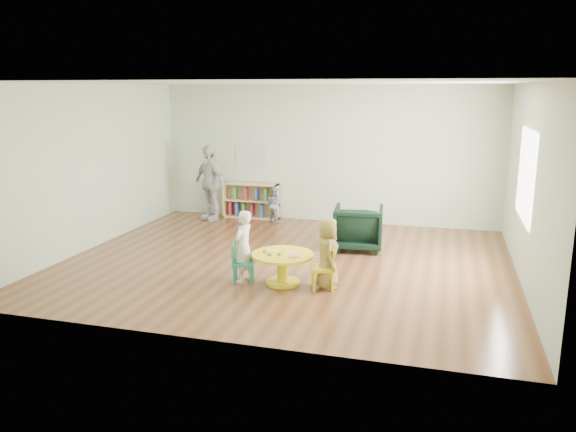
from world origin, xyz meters
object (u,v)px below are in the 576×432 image
object	(u,v)px
child_right	(327,253)
toddler	(274,205)
kid_chair_right	(326,267)
activity_table	(283,263)
kid_chair_left	(240,261)
adult_caretaker	(210,183)
bookshelf	(251,201)
armchair	(358,228)
child_left	(243,246)

from	to	relation	value
child_right	toddler	bearing A→B (deg)	8.35
kid_chair_right	child_right	size ratio (longest dim) A/B	0.59
activity_table	kid_chair_left	world-z (taller)	kid_chair_left
kid_chair_left	toddler	size ratio (longest dim) A/B	0.77
adult_caretaker	activity_table	bearing A→B (deg)	-23.05
toddler	adult_caretaker	size ratio (longest dim) A/B	0.47
activity_table	bookshelf	xyz separation A→B (m)	(-1.85, 3.86, 0.06)
kid_chair_right	bookshelf	world-z (taller)	bookshelf
activity_table	armchair	xyz separation A→B (m)	(0.76, 2.05, 0.07)
activity_table	kid_chair_right	world-z (taller)	kid_chair_right
kid_chair_left	bookshelf	bearing A→B (deg)	-177.34
kid_chair_right	adult_caretaker	world-z (taller)	adult_caretaker
kid_chair_left	child_left	distance (m)	0.22
armchair	adult_caretaker	bearing A→B (deg)	-28.11
child_right	toddler	distance (m)	4.01
kid_chair_right	toddler	distance (m)	4.04
kid_chair_left	activity_table	bearing A→B (deg)	83.74
kid_chair_left	child_left	size ratio (longest dim) A/B	0.55
child_right	toddler	xyz separation A→B (m)	(-1.86, 3.54, -0.13)
activity_table	adult_caretaker	bearing A→B (deg)	127.07
adult_caretaker	kid_chair_right	bearing A→B (deg)	-17.23
armchair	adult_caretaker	size ratio (longest dim) A/B	0.53
kid_chair_left	toddler	distance (m)	3.70
bookshelf	toddler	xyz separation A→B (m)	(0.63, -0.31, 0.01)
activity_table	child_right	bearing A→B (deg)	0.81
kid_chair_left	armchair	xyz separation A→B (m)	(1.36, 2.14, 0.07)
bookshelf	adult_caretaker	world-z (taller)	adult_caretaker
armchair	child_left	size ratio (longest dim) A/B	0.80
kid_chair_right	child_left	world-z (taller)	child_left
bookshelf	activity_table	bearing A→B (deg)	-64.45
bookshelf	adult_caretaker	size ratio (longest dim) A/B	0.76
kid_chair_left	toddler	world-z (taller)	toddler
kid_chair_right	child_left	xyz separation A→B (m)	(-1.19, -0.03, 0.21)
bookshelf	armchair	world-z (taller)	armchair
activity_table	kid_chair_right	distance (m)	0.63
child_right	kid_chair_right	bearing A→B (deg)	144.80
activity_table	kid_chair_right	bearing A→B (deg)	-3.22
child_right	adult_caretaker	size ratio (longest dim) A/B	0.63
child_left	kid_chair_right	bearing A→B (deg)	101.89
armchair	toddler	world-z (taller)	armchair
armchair	child_left	distance (m)	2.50
kid_chair_left	adult_caretaker	distance (m)	4.08
kid_chair_left	kid_chair_right	distance (m)	1.24
child_right	toddler	world-z (taller)	child_right
child_left	armchair	bearing A→B (deg)	158.60
kid_chair_left	bookshelf	world-z (taller)	bookshelf
toddler	activity_table	bearing A→B (deg)	131.57
bookshelf	adult_caretaker	xyz separation A→B (m)	(-0.75, -0.43, 0.42)
kid_chair_left	armchair	distance (m)	2.54
kid_chair_right	child_left	distance (m)	1.21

